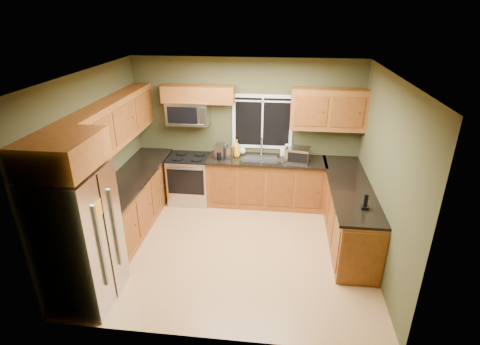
% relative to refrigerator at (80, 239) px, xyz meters
% --- Properties ---
extents(floor, '(4.20, 4.20, 0.00)m').
position_rel_refrigerator_xyz_m(floor, '(1.74, 1.30, -0.90)').
color(floor, tan).
rests_on(floor, ground).
extents(ceiling, '(4.20, 4.20, 0.00)m').
position_rel_refrigerator_xyz_m(ceiling, '(1.74, 1.30, 1.80)').
color(ceiling, white).
rests_on(ceiling, back_wall).
extents(back_wall, '(4.20, 0.00, 4.20)m').
position_rel_refrigerator_xyz_m(back_wall, '(1.74, 3.10, 0.45)').
color(back_wall, '#414225').
rests_on(back_wall, ground).
extents(front_wall, '(4.20, 0.00, 4.20)m').
position_rel_refrigerator_xyz_m(front_wall, '(1.74, -0.50, 0.45)').
color(front_wall, '#414225').
rests_on(front_wall, ground).
extents(left_wall, '(0.00, 3.60, 3.60)m').
position_rel_refrigerator_xyz_m(left_wall, '(-0.36, 1.30, 0.45)').
color(left_wall, '#414225').
rests_on(left_wall, ground).
extents(right_wall, '(0.00, 3.60, 3.60)m').
position_rel_refrigerator_xyz_m(right_wall, '(3.84, 1.30, 0.45)').
color(right_wall, '#414225').
rests_on(right_wall, ground).
extents(window, '(1.12, 0.03, 1.02)m').
position_rel_refrigerator_xyz_m(window, '(2.04, 3.08, 0.65)').
color(window, white).
rests_on(window, back_wall).
extents(base_cabinets_left, '(0.60, 2.65, 0.90)m').
position_rel_refrigerator_xyz_m(base_cabinets_left, '(-0.06, 1.78, -0.45)').
color(base_cabinets_left, brown).
rests_on(base_cabinets_left, ground).
extents(countertop_left, '(0.65, 2.65, 0.04)m').
position_rel_refrigerator_xyz_m(countertop_left, '(-0.04, 1.78, 0.02)').
color(countertop_left, black).
rests_on(countertop_left, base_cabinets_left).
extents(base_cabinets_back, '(2.17, 0.60, 0.90)m').
position_rel_refrigerator_xyz_m(base_cabinets_back, '(2.15, 2.80, -0.45)').
color(base_cabinets_back, brown).
rests_on(base_cabinets_back, ground).
extents(countertop_back, '(2.17, 0.65, 0.04)m').
position_rel_refrigerator_xyz_m(countertop_back, '(2.15, 2.78, 0.02)').
color(countertop_back, black).
rests_on(countertop_back, base_cabinets_back).
extents(base_cabinets_peninsula, '(0.60, 2.52, 0.90)m').
position_rel_refrigerator_xyz_m(base_cabinets_peninsula, '(3.54, 1.84, -0.45)').
color(base_cabinets_peninsula, brown).
rests_on(base_cabinets_peninsula, ground).
extents(countertop_peninsula, '(0.65, 2.50, 0.04)m').
position_rel_refrigerator_xyz_m(countertop_peninsula, '(3.51, 1.85, 0.02)').
color(countertop_peninsula, black).
rests_on(countertop_peninsula, base_cabinets_peninsula).
extents(upper_cabinets_left, '(0.33, 2.65, 0.72)m').
position_rel_refrigerator_xyz_m(upper_cabinets_left, '(-0.20, 1.78, 0.96)').
color(upper_cabinets_left, brown).
rests_on(upper_cabinets_left, left_wall).
extents(upper_cabinets_back_left, '(1.30, 0.33, 0.30)m').
position_rel_refrigerator_xyz_m(upper_cabinets_back_left, '(0.89, 2.94, 1.17)').
color(upper_cabinets_back_left, brown).
rests_on(upper_cabinets_back_left, back_wall).
extents(upper_cabinets_back_right, '(1.30, 0.33, 0.72)m').
position_rel_refrigerator_xyz_m(upper_cabinets_back_right, '(3.19, 2.94, 0.96)').
color(upper_cabinets_back_right, brown).
rests_on(upper_cabinets_back_right, back_wall).
extents(upper_cabinet_over_fridge, '(0.72, 0.90, 0.38)m').
position_rel_refrigerator_xyz_m(upper_cabinet_over_fridge, '(-0.00, 0.00, 1.13)').
color(upper_cabinet_over_fridge, brown).
rests_on(upper_cabinet_over_fridge, left_wall).
extents(refrigerator, '(0.74, 0.90, 1.80)m').
position_rel_refrigerator_xyz_m(refrigerator, '(0.00, 0.00, 0.00)').
color(refrigerator, '#B7B7BC').
rests_on(refrigerator, ground).
extents(range, '(0.76, 0.69, 0.94)m').
position_rel_refrigerator_xyz_m(range, '(0.69, 2.77, -0.43)').
color(range, '#B7B7BC').
rests_on(range, ground).
extents(microwave, '(0.76, 0.41, 0.42)m').
position_rel_refrigerator_xyz_m(microwave, '(0.69, 2.91, 0.83)').
color(microwave, '#B7B7BC').
rests_on(microwave, back_wall).
extents(sink, '(0.60, 0.42, 0.36)m').
position_rel_refrigerator_xyz_m(sink, '(2.04, 2.79, 0.05)').
color(sink, slate).
rests_on(sink, countertop_back).
extents(toaster_oven, '(0.46, 0.39, 0.26)m').
position_rel_refrigerator_xyz_m(toaster_oven, '(2.70, 2.73, 0.17)').
color(toaster_oven, '#B7B7BC').
rests_on(toaster_oven, countertop_back).
extents(coffee_maker, '(0.18, 0.24, 0.28)m').
position_rel_refrigerator_xyz_m(coffee_maker, '(1.30, 2.71, 0.17)').
color(coffee_maker, slate).
rests_on(coffee_maker, countertop_back).
extents(kettle, '(0.19, 0.19, 0.29)m').
position_rel_refrigerator_xyz_m(kettle, '(1.45, 2.72, 0.17)').
color(kettle, '#B7B7BC').
rests_on(kettle, countertop_back).
extents(paper_towel_roll, '(0.13, 0.13, 0.29)m').
position_rel_refrigerator_xyz_m(paper_towel_roll, '(2.53, 2.87, 0.17)').
color(paper_towel_roll, white).
rests_on(paper_towel_roll, countertop_back).
extents(soap_bottle_a, '(0.13, 0.13, 0.32)m').
position_rel_refrigerator_xyz_m(soap_bottle_a, '(1.59, 2.86, 0.20)').
color(soap_bottle_a, '#F0A916').
rests_on(soap_bottle_a, countertop_back).
extents(soap_bottle_b, '(0.10, 0.10, 0.19)m').
position_rel_refrigerator_xyz_m(soap_bottle_b, '(2.44, 3.00, 0.13)').
color(soap_bottle_b, white).
rests_on(soap_bottle_b, countertop_back).
extents(soap_bottle_c, '(0.17, 0.17, 0.17)m').
position_rel_refrigerator_xyz_m(soap_bottle_c, '(1.67, 3.00, 0.13)').
color(soap_bottle_c, white).
rests_on(soap_bottle_c, countertop_back).
extents(cordless_phone, '(0.11, 0.11, 0.22)m').
position_rel_refrigerator_xyz_m(cordless_phone, '(3.59, 1.09, 0.11)').
color(cordless_phone, black).
rests_on(cordless_phone, countertop_peninsula).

